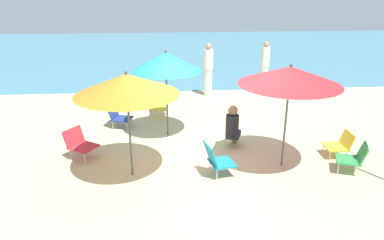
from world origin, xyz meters
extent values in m
plane|color=#D3BC8C|center=(0.00, 0.00, 0.00)|extent=(40.00, 40.00, 0.00)
cube|color=teal|center=(0.00, 13.22, 0.00)|extent=(40.00, 16.00, 0.01)
cylinder|color=#4C4C51|center=(1.40, -0.31, 1.01)|extent=(0.04, 0.04, 2.02)
cone|color=red|center=(1.40, -0.31, 1.85)|extent=(1.92, 1.92, 0.34)
sphere|color=#4C4C51|center=(1.40, -0.31, 2.05)|extent=(0.06, 0.06, 0.06)
cylinder|color=#4C4C51|center=(-0.86, 1.45, 1.00)|extent=(0.04, 0.04, 2.00)
cone|color=teal|center=(-0.86, 1.45, 1.79)|extent=(1.59, 1.59, 0.43)
sphere|color=#4C4C51|center=(-0.86, 1.45, 2.03)|extent=(0.06, 0.06, 0.06)
cylinder|color=#4C4C51|center=(-1.57, -0.48, 0.99)|extent=(0.04, 0.04, 1.97)
cone|color=orange|center=(-1.57, -0.48, 1.79)|extent=(1.87, 1.87, 0.37)
sphere|color=#4C4C51|center=(-1.57, -0.48, 2.00)|extent=(0.06, 0.06, 0.06)
cube|color=navy|center=(-2.01, 2.04, 0.23)|extent=(0.57, 0.55, 0.03)
cube|color=navy|center=(-2.25, 2.10, 0.45)|extent=(0.28, 0.47, 0.43)
cylinder|color=silver|center=(-1.78, 2.16, 0.11)|extent=(0.02, 0.02, 0.21)
cylinder|color=silver|center=(-1.88, 1.81, 0.11)|extent=(0.02, 0.02, 0.21)
cylinder|color=silver|center=(-2.14, 2.26, 0.11)|extent=(0.02, 0.02, 0.21)
cylinder|color=silver|center=(-2.24, 1.92, 0.11)|extent=(0.02, 0.02, 0.21)
cube|color=gold|center=(2.65, 0.01, 0.21)|extent=(0.45, 0.48, 0.03)
cube|color=gold|center=(2.88, 0.01, 0.37)|extent=(0.14, 0.47, 0.32)
cylinder|color=silver|center=(2.47, -0.17, 0.10)|extent=(0.02, 0.02, 0.19)
cylinder|color=silver|center=(2.48, 0.20, 0.10)|extent=(0.02, 0.02, 0.19)
cylinder|color=silver|center=(2.82, -0.18, 0.10)|extent=(0.02, 0.02, 0.19)
cylinder|color=silver|center=(2.83, 0.20, 0.10)|extent=(0.02, 0.02, 0.19)
cube|color=#33934C|center=(2.59, -0.65, 0.25)|extent=(0.57, 0.58, 0.03)
cube|color=#33934C|center=(2.81, -0.74, 0.42)|extent=(0.28, 0.47, 0.34)
cylinder|color=silver|center=(2.36, -0.76, 0.12)|extent=(0.02, 0.02, 0.23)
cylinder|color=silver|center=(2.49, -0.42, 0.12)|extent=(0.02, 0.02, 0.23)
cylinder|color=silver|center=(2.69, -0.89, 0.12)|extent=(0.02, 0.02, 0.23)
cylinder|color=silver|center=(2.81, -0.55, 0.12)|extent=(0.02, 0.02, 0.23)
cube|color=gold|center=(-1.09, 2.71, 0.27)|extent=(0.51, 0.50, 0.03)
cube|color=gold|center=(-1.05, 2.94, 0.48)|extent=(0.46, 0.23, 0.40)
cylinder|color=silver|center=(-0.94, 2.51, 0.13)|extent=(0.02, 0.02, 0.26)
cylinder|color=silver|center=(-1.29, 2.57, 0.13)|extent=(0.02, 0.02, 0.26)
cylinder|color=silver|center=(-0.88, 2.85, 0.13)|extent=(0.02, 0.02, 0.26)
cylinder|color=silver|center=(-1.23, 2.91, 0.13)|extent=(0.02, 0.02, 0.26)
cube|color=teal|center=(0.14, -0.59, 0.25)|extent=(0.54, 0.56, 0.03)
cube|color=teal|center=(-0.09, -0.64, 0.46)|extent=(0.26, 0.50, 0.41)
cylinder|color=silver|center=(0.27, -0.37, 0.12)|extent=(0.02, 0.02, 0.23)
cylinder|color=silver|center=(0.36, -0.74, 0.12)|extent=(0.02, 0.02, 0.23)
cylinder|color=silver|center=(-0.07, -0.45, 0.12)|extent=(0.02, 0.02, 0.23)
cylinder|color=silver|center=(0.01, -0.82, 0.12)|extent=(0.02, 0.02, 0.23)
cube|color=red|center=(-2.61, 0.29, 0.27)|extent=(0.68, 0.67, 0.03)
cube|color=red|center=(-2.83, 0.44, 0.45)|extent=(0.38, 0.48, 0.35)
cylinder|color=silver|center=(-2.34, 0.34, 0.13)|extent=(0.02, 0.02, 0.25)
cylinder|color=silver|center=(-2.56, 0.02, 0.13)|extent=(0.02, 0.02, 0.25)
cylinder|color=silver|center=(-2.67, 0.56, 0.13)|extent=(0.02, 0.02, 0.25)
cylinder|color=silver|center=(-2.88, 0.24, 0.13)|extent=(0.02, 0.02, 0.25)
cylinder|color=silver|center=(0.49, 4.65, 0.45)|extent=(0.26, 0.26, 0.89)
cylinder|color=silver|center=(0.49, 4.65, 1.20)|extent=(0.31, 0.31, 0.62)
sphere|color=tan|center=(0.49, 4.65, 1.61)|extent=(0.19, 0.19, 0.19)
cylinder|color=silver|center=(2.41, 4.91, 0.43)|extent=(0.23, 0.23, 0.87)
cylinder|color=silver|center=(2.41, 4.91, 1.19)|extent=(0.28, 0.28, 0.65)
sphere|color=tan|center=(2.41, 4.91, 1.61)|extent=(0.18, 0.18, 0.18)
cube|color=black|center=(0.60, 0.70, 0.27)|extent=(0.40, 0.44, 0.12)
cylinder|color=#896042|center=(0.66, 0.85, 0.14)|extent=(0.12, 0.12, 0.27)
cylinder|color=black|center=(0.53, 0.53, 0.53)|extent=(0.29, 0.29, 0.52)
sphere|color=#896042|center=(0.53, 0.53, 0.90)|extent=(0.22, 0.22, 0.22)
camera|label=1|loc=(-0.90, -6.66, 3.42)|focal=33.83mm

